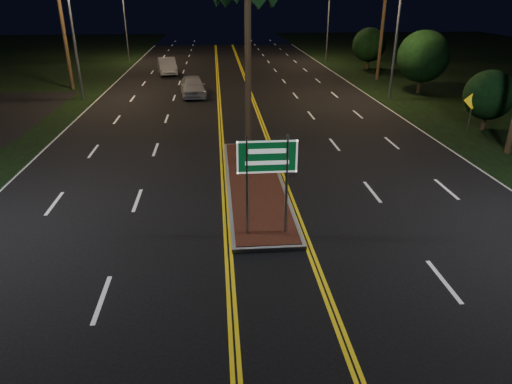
{
  "coord_description": "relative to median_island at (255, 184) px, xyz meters",
  "views": [
    {
      "loc": [
        -1.44,
        -9.78,
        7.14
      ],
      "look_at": [
        -0.39,
        2.08,
        1.9
      ],
      "focal_mm": 32.0,
      "sensor_mm": 36.0,
      "label": 1
    }
  ],
  "objects": [
    {
      "name": "ground",
      "position": [
        0.0,
        -7.0,
        -0.08
      ],
      "size": [
        120.0,
        120.0,
        0.0
      ],
      "primitive_type": "plane",
      "color": "black",
      "rests_on": "ground"
    },
    {
      "name": "median_island",
      "position": [
        0.0,
        0.0,
        0.0
      ],
      "size": [
        2.25,
        10.25,
        0.17
      ],
      "color": "gray",
      "rests_on": "ground"
    },
    {
      "name": "highway_sign",
      "position": [
        0.0,
        -4.2,
        2.32
      ],
      "size": [
        1.8,
        0.08,
        3.2
      ],
      "color": "gray",
      "rests_on": "ground"
    },
    {
      "name": "streetlight_left_mid",
      "position": [
        -10.61,
        17.0,
        5.57
      ],
      "size": [
        1.91,
        0.44,
        9.0
      ],
      "color": "gray",
      "rests_on": "ground"
    },
    {
      "name": "streetlight_left_far",
      "position": [
        -10.61,
        37.0,
        5.57
      ],
      "size": [
        1.91,
        0.44,
        9.0
      ],
      "color": "gray",
      "rests_on": "ground"
    },
    {
      "name": "streetlight_right_mid",
      "position": [
        10.61,
        15.0,
        5.57
      ],
      "size": [
        1.91,
        0.44,
        9.0
      ],
      "color": "gray",
      "rests_on": "ground"
    },
    {
      "name": "streetlight_right_far",
      "position": [
        10.61,
        35.0,
        5.57
      ],
      "size": [
        1.91,
        0.44,
        9.0
      ],
      "color": "gray",
      "rests_on": "ground"
    },
    {
      "name": "shrub_near",
      "position": [
        13.5,
        7.0,
        1.86
      ],
      "size": [
        2.7,
        2.7,
        3.3
      ],
      "color": "#382819",
      "rests_on": "ground"
    },
    {
      "name": "shrub_mid",
      "position": [
        14.0,
        17.0,
        2.64
      ],
      "size": [
        3.78,
        3.78,
        4.62
      ],
      "color": "#382819",
      "rests_on": "ground"
    },
    {
      "name": "shrub_far",
      "position": [
        13.8,
        29.0,
        2.25
      ],
      "size": [
        3.24,
        3.24,
        3.96
      ],
      "color": "#382819",
      "rests_on": "ground"
    },
    {
      "name": "car_near",
      "position": [
        -3.12,
        17.54,
        0.77
      ],
      "size": [
        2.73,
        5.35,
        1.72
      ],
      "primitive_type": "imported",
      "rotation": [
        0.0,
        0.0,
        0.1
      ],
      "color": "#B2B3B8",
      "rests_on": "ground"
    },
    {
      "name": "car_far",
      "position": [
        -5.92,
        27.81,
        0.78
      ],
      "size": [
        3.03,
        5.46,
        1.72
      ],
      "primitive_type": "imported",
      "rotation": [
        0.0,
        0.0,
        0.17
      ],
      "color": "#AEB2B8",
      "rests_on": "ground"
    },
    {
      "name": "warning_sign",
      "position": [
        12.34,
        6.51,
        1.35
      ],
      "size": [
        0.87,
        0.39,
        2.23
      ],
      "rotation": [
        0.0,
        0.0,
        -0.4
      ],
      "color": "gray",
      "rests_on": "ground"
    }
  ]
}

